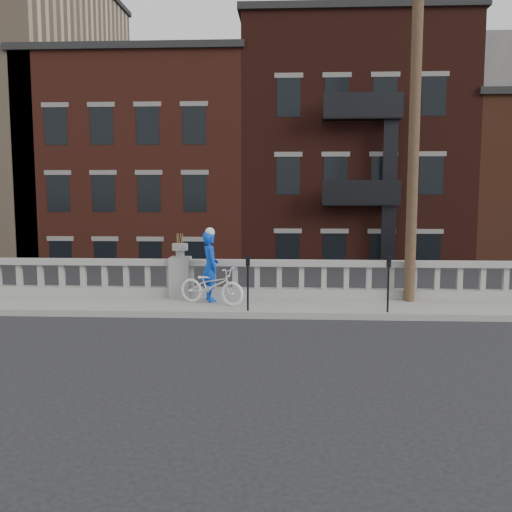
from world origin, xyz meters
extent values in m
plane|color=black|center=(0.00, 0.00, 0.00)|extent=(120.00, 120.00, 0.00)
cube|color=gray|center=(0.00, 3.00, 0.07)|extent=(32.00, 2.20, 0.15)
cube|color=gray|center=(0.00, 3.95, 0.28)|extent=(28.00, 0.34, 0.25)
cube|color=gray|center=(0.00, 3.95, 1.10)|extent=(28.00, 0.34, 0.16)
cube|color=gray|center=(0.00, 3.95, 0.70)|extent=(0.55, 0.55, 1.10)
cylinder|color=gray|center=(0.00, 3.95, 1.35)|extent=(0.24, 0.24, 0.20)
cylinder|color=gray|center=(0.00, 3.95, 1.53)|extent=(0.44, 0.44, 0.18)
cube|color=#605E59|center=(0.00, 4.30, -2.42)|extent=(36.00, 0.50, 5.15)
cube|color=black|center=(0.00, 25.95, -5.25)|extent=(80.00, 44.00, 0.50)
cube|color=#595651|center=(-2.00, 8.45, -3.00)|extent=(16.00, 7.00, 4.00)
cube|color=#4D1F16|center=(-4.00, 19.95, 2.00)|extent=(10.00, 14.00, 14.00)
cube|color=black|center=(-4.00, 19.95, 9.15)|extent=(10.30, 14.30, 0.30)
cube|color=#33130E|center=(6.00, 19.95, 2.75)|extent=(10.00, 14.00, 15.50)
cube|color=black|center=(6.00, 19.95, 10.65)|extent=(10.30, 14.30, 0.30)
cylinder|color=#422D1E|center=(6.20, 3.60, 5.15)|extent=(0.28, 0.28, 10.00)
cylinder|color=black|center=(1.99, 2.15, 0.70)|extent=(0.05, 0.05, 1.10)
cube|color=black|center=(1.99, 2.15, 1.38)|extent=(0.10, 0.08, 0.26)
cube|color=black|center=(1.99, 2.10, 1.42)|extent=(0.06, 0.01, 0.08)
cylinder|color=black|center=(5.38, 2.15, 0.70)|extent=(0.05, 0.05, 1.10)
cube|color=black|center=(5.38, 2.15, 1.38)|extent=(0.10, 0.08, 0.26)
cube|color=black|center=(5.38, 2.10, 1.42)|extent=(0.06, 0.01, 0.08)
imported|color=white|center=(1.00, 2.94, 0.63)|extent=(1.95, 1.29, 0.97)
imported|color=#0C3FBF|center=(0.91, 3.33, 1.08)|extent=(0.66, 0.79, 1.85)
camera|label=1|loc=(2.90, -11.53, 3.08)|focal=40.00mm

